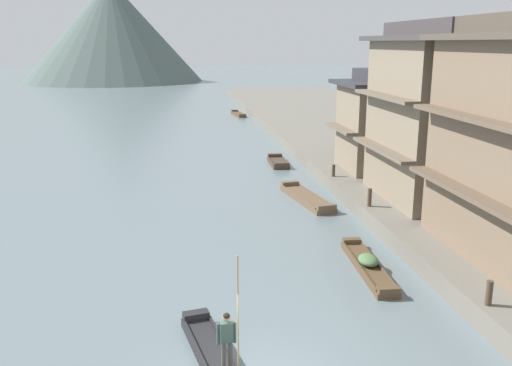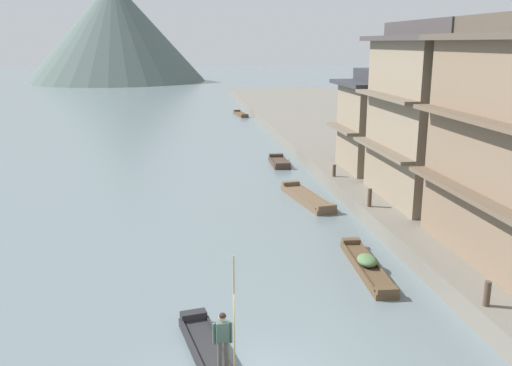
# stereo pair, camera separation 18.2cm
# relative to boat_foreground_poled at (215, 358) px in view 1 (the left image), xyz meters

# --- Properties ---
(riverbank_right) EXTENTS (18.00, 110.00, 0.76)m
(riverbank_right) POSITION_rel_boat_foreground_poled_xyz_m (16.98, 28.65, 0.23)
(riverbank_right) COLOR #6B665B
(riverbank_right) RESTS_ON ground
(boat_foreground_poled) EXTENTS (1.78, 4.79, 0.47)m
(boat_foreground_poled) POSITION_rel_boat_foreground_poled_xyz_m (0.00, 0.00, 0.00)
(boat_foreground_poled) COLOR #232326
(boat_foreground_poled) RESTS_ON ground
(boatman_person) EXTENTS (0.57, 0.26, 3.04)m
(boatman_person) POSITION_rel_boat_foreground_poled_xyz_m (0.25, -1.12, 1.32)
(boatman_person) COLOR black
(boatman_person) RESTS_ON boat_foreground_poled
(boat_moored_nearest) EXTENTS (1.24, 3.56, 0.46)m
(boat_moored_nearest) POSITION_rel_boat_foreground_poled_xyz_m (6.34, 24.79, 0.00)
(boat_moored_nearest) COLOR #423328
(boat_moored_nearest) RESTS_ON ground
(boat_moored_second) EXTENTS (2.01, 5.55, 0.50)m
(boat_moored_second) POSITION_rel_boat_foreground_poled_xyz_m (6.16, 15.23, 0.01)
(boat_moored_second) COLOR brown
(boat_moored_second) RESTS_ON ground
(boat_moored_third) EXTENTS (1.09, 5.22, 0.63)m
(boat_moored_third) POSITION_rel_boat_foreground_poled_xyz_m (6.26, 5.52, 0.05)
(boat_moored_third) COLOR brown
(boat_moored_third) RESTS_ON ground
(boat_moored_far) EXTENTS (1.41, 4.70, 0.43)m
(boat_moored_far) POSITION_rel_boat_foreground_poled_xyz_m (6.66, 52.73, -0.01)
(boat_moored_far) COLOR brown
(boat_moored_far) RESTS_ON ground
(house_waterfront_second) EXTENTS (5.64, 7.61, 8.74)m
(house_waterfront_second) POSITION_rel_boat_foreground_poled_xyz_m (11.73, 12.33, 4.91)
(house_waterfront_second) COLOR #7F705B
(house_waterfront_second) RESTS_ON riverbank_right
(house_waterfront_tall) EXTENTS (6.72, 5.50, 6.14)m
(house_waterfront_tall) POSITION_rel_boat_foreground_poled_xyz_m (12.28, 19.16, 3.62)
(house_waterfront_tall) COLOR #7F705B
(house_waterfront_tall) RESTS_ON riverbank_right
(mooring_post_dock_near) EXTENTS (0.20, 0.20, 0.78)m
(mooring_post_dock_near) POSITION_rel_boat_foreground_poled_xyz_m (8.33, 0.74, 1.00)
(mooring_post_dock_near) COLOR #473828
(mooring_post_dock_near) RESTS_ON riverbank_right
(mooring_post_dock_mid) EXTENTS (0.20, 0.20, 0.88)m
(mooring_post_dock_mid) POSITION_rel_boat_foreground_poled_xyz_m (8.33, 11.32, 1.05)
(mooring_post_dock_mid) COLOR #473828
(mooring_post_dock_mid) RESTS_ON riverbank_right
(mooring_post_dock_far) EXTENTS (0.20, 0.20, 0.71)m
(mooring_post_dock_far) POSITION_rel_boat_foreground_poled_xyz_m (8.33, 17.60, 0.97)
(mooring_post_dock_far) COLOR #473828
(mooring_post_dock_far) RESTS_ON riverbank_right
(hill_far_west) EXTENTS (39.39, 39.39, 21.97)m
(hill_far_west) POSITION_rel_boat_foreground_poled_xyz_m (-14.14, 117.47, 10.83)
(hill_far_west) COLOR #4C5B56
(hill_far_west) RESTS_ON ground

